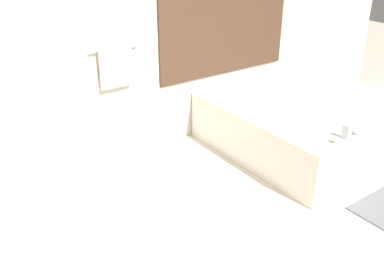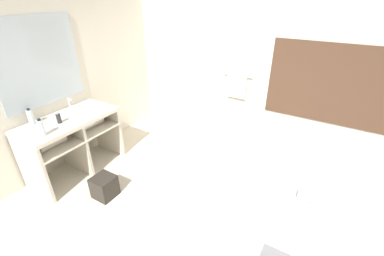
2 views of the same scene
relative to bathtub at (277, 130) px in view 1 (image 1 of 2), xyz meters
The scene contains 2 objects.
wall_back_with_blinds 1.73m from the bathtub, 137.57° to the left, with size 7.40×0.13×2.70m.
bathtub is the anchor object (origin of this frame).
Camera 1 is at (-1.93, -1.41, 2.17)m, focal length 40.00 mm.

